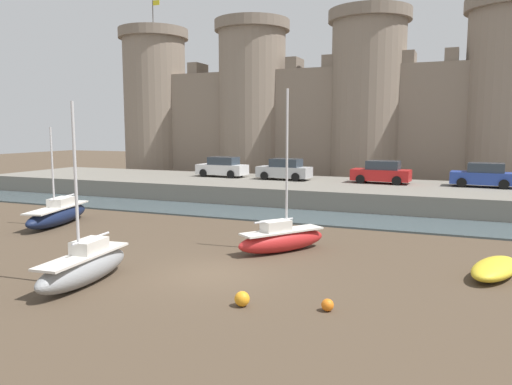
{
  "coord_description": "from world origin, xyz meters",
  "views": [
    {
      "loc": [
        8.11,
        -15.5,
        5.21
      ],
      "look_at": [
        0.07,
        4.03,
        2.5
      ],
      "focal_mm": 35.0,
      "sensor_mm": 36.0,
      "label": 1
    }
  ],
  "objects_px": {
    "mooring_buoy_near_shore": "(242,299)",
    "mooring_buoy_mid_mud": "(328,305)",
    "sailboat_midflat_right": "(58,214)",
    "sailboat_midflat_left": "(84,266)",
    "car_quay_west": "(285,170)",
    "car_quay_east": "(222,167)",
    "rowboat_near_channel_right": "(495,268)",
    "mooring_buoy_off_centre": "(107,248)",
    "sailboat_foreground_left": "(282,238)",
    "car_quay_centre_east": "(484,176)",
    "car_quay_centre_west": "(381,173)"
  },
  "relations": [
    {
      "from": "rowboat_near_channel_right",
      "to": "mooring_buoy_near_shore",
      "type": "distance_m",
      "value": 9.31
    },
    {
      "from": "sailboat_midflat_right",
      "to": "rowboat_near_channel_right",
      "type": "relative_size",
      "value": 1.62
    },
    {
      "from": "rowboat_near_channel_right",
      "to": "mooring_buoy_off_centre",
      "type": "bearing_deg",
      "value": -171.23
    },
    {
      "from": "sailboat_foreground_left",
      "to": "sailboat_midflat_left",
      "type": "bearing_deg",
      "value": -124.74
    },
    {
      "from": "sailboat_foreground_left",
      "to": "mooring_buoy_off_centre",
      "type": "distance_m",
      "value": 7.41
    },
    {
      "from": "mooring_buoy_mid_mud",
      "to": "car_quay_east",
      "type": "relative_size",
      "value": 0.09
    },
    {
      "from": "mooring_buoy_near_shore",
      "to": "sailboat_midflat_right",
      "type": "bearing_deg",
      "value": 151.91
    },
    {
      "from": "sailboat_midflat_left",
      "to": "mooring_buoy_mid_mud",
      "type": "relative_size",
      "value": 16.74
    },
    {
      "from": "mooring_buoy_mid_mud",
      "to": "car_quay_east",
      "type": "xyz_separation_m",
      "value": [
        -14.64,
        22.97,
        1.9
      ]
    },
    {
      "from": "sailboat_foreground_left",
      "to": "car_quay_west",
      "type": "relative_size",
      "value": 1.64
    },
    {
      "from": "sailboat_foreground_left",
      "to": "rowboat_near_channel_right",
      "type": "distance_m",
      "value": 8.21
    },
    {
      "from": "mooring_buoy_off_centre",
      "to": "car_quay_west",
      "type": "bearing_deg",
      "value": 86.54
    },
    {
      "from": "sailboat_midflat_right",
      "to": "car_quay_west",
      "type": "distance_m",
      "value": 17.39
    },
    {
      "from": "sailboat_foreground_left",
      "to": "mooring_buoy_mid_mud",
      "type": "xyz_separation_m",
      "value": [
        3.54,
        -6.09,
        -0.4
      ]
    },
    {
      "from": "car_quay_east",
      "to": "sailboat_foreground_left",
      "type": "bearing_deg",
      "value": -56.68
    },
    {
      "from": "mooring_buoy_near_shore",
      "to": "mooring_buoy_mid_mud",
      "type": "bearing_deg",
      "value": 13.4
    },
    {
      "from": "sailboat_midflat_left",
      "to": "rowboat_near_channel_right",
      "type": "xyz_separation_m",
      "value": [
        12.85,
        6.12,
        -0.28
      ]
    },
    {
      "from": "mooring_buoy_off_centre",
      "to": "car_quay_centre_west",
      "type": "bearing_deg",
      "value": 66.8
    },
    {
      "from": "mooring_buoy_mid_mud",
      "to": "car_quay_centre_west",
      "type": "xyz_separation_m",
      "value": [
        -1.89,
        22.88,
        1.9
      ]
    },
    {
      "from": "mooring_buoy_mid_mud",
      "to": "mooring_buoy_off_centre",
      "type": "relative_size",
      "value": 0.96
    },
    {
      "from": "rowboat_near_channel_right",
      "to": "mooring_buoy_near_shore",
      "type": "xyz_separation_m",
      "value": [
        -7.07,
        -6.06,
        -0.11
      ]
    },
    {
      "from": "rowboat_near_channel_right",
      "to": "car_quay_centre_west",
      "type": "relative_size",
      "value": 0.84
    },
    {
      "from": "rowboat_near_channel_right",
      "to": "mooring_buoy_near_shore",
      "type": "height_order",
      "value": "rowboat_near_channel_right"
    },
    {
      "from": "sailboat_foreground_left",
      "to": "sailboat_midflat_right",
      "type": "xyz_separation_m",
      "value": [
        -13.26,
        1.01,
        0.01
      ]
    },
    {
      "from": "sailboat_midflat_left",
      "to": "mooring_buoy_near_shore",
      "type": "height_order",
      "value": "sailboat_midflat_left"
    },
    {
      "from": "mooring_buoy_off_centre",
      "to": "car_quay_west",
      "type": "distance_m",
      "value": 19.6
    },
    {
      "from": "mooring_buoy_off_centre",
      "to": "car_quay_centre_west",
      "type": "relative_size",
      "value": 0.09
    },
    {
      "from": "car_quay_centre_east",
      "to": "mooring_buoy_off_centre",
      "type": "bearing_deg",
      "value": -127.18
    },
    {
      "from": "sailboat_midflat_right",
      "to": "car_quay_east",
      "type": "xyz_separation_m",
      "value": [
        2.17,
        15.87,
        1.49
      ]
    },
    {
      "from": "car_quay_east",
      "to": "mooring_buoy_mid_mud",
      "type": "bearing_deg",
      "value": -57.49
    },
    {
      "from": "car_quay_west",
      "to": "car_quay_east",
      "type": "height_order",
      "value": "same"
    },
    {
      "from": "car_quay_centre_east",
      "to": "car_quay_centre_west",
      "type": "xyz_separation_m",
      "value": [
        -6.71,
        -0.27,
        0.0
      ]
    },
    {
      "from": "rowboat_near_channel_right",
      "to": "mooring_buoy_mid_mud",
      "type": "relative_size",
      "value": 9.72
    },
    {
      "from": "sailboat_foreground_left",
      "to": "mooring_buoy_near_shore",
      "type": "relative_size",
      "value": 15.07
    },
    {
      "from": "sailboat_midflat_left",
      "to": "car_quay_centre_west",
      "type": "relative_size",
      "value": 1.45
    },
    {
      "from": "mooring_buoy_mid_mud",
      "to": "sailboat_foreground_left",
      "type": "bearing_deg",
      "value": 120.21
    },
    {
      "from": "sailboat_foreground_left",
      "to": "sailboat_midflat_left",
      "type": "relative_size",
      "value": 1.13
    },
    {
      "from": "sailboat_midflat_right",
      "to": "sailboat_midflat_left",
      "type": "relative_size",
      "value": 0.94
    },
    {
      "from": "car_quay_west",
      "to": "mooring_buoy_mid_mud",
      "type": "bearing_deg",
      "value": -67.97
    },
    {
      "from": "rowboat_near_channel_right",
      "to": "mooring_buoy_mid_mud",
      "type": "xyz_separation_m",
      "value": [
        -4.64,
        -5.48,
        -0.15
      ]
    },
    {
      "from": "rowboat_near_channel_right",
      "to": "car_quay_east",
      "type": "relative_size",
      "value": 0.84
    },
    {
      "from": "rowboat_near_channel_right",
      "to": "car_quay_west",
      "type": "relative_size",
      "value": 0.84
    },
    {
      "from": "mooring_buoy_mid_mud",
      "to": "car_quay_west",
      "type": "distance_m",
      "value": 24.5
    },
    {
      "from": "mooring_buoy_near_shore",
      "to": "car_quay_east",
      "type": "relative_size",
      "value": 0.11
    },
    {
      "from": "sailboat_midflat_right",
      "to": "mooring_buoy_off_centre",
      "type": "bearing_deg",
      "value": -31.26
    },
    {
      "from": "mooring_buoy_mid_mud",
      "to": "rowboat_near_channel_right",
      "type": "bearing_deg",
      "value": 49.73
    },
    {
      "from": "mooring_buoy_near_shore",
      "to": "car_quay_centre_west",
      "type": "bearing_deg",
      "value": 88.69
    },
    {
      "from": "mooring_buoy_mid_mud",
      "to": "car_quay_west",
      "type": "relative_size",
      "value": 0.09
    },
    {
      "from": "sailboat_midflat_left",
      "to": "car_quay_centre_west",
      "type": "height_order",
      "value": "sailboat_midflat_left"
    },
    {
      "from": "sailboat_foreground_left",
      "to": "car_quay_centre_east",
      "type": "height_order",
      "value": "sailboat_foreground_left"
    }
  ]
}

